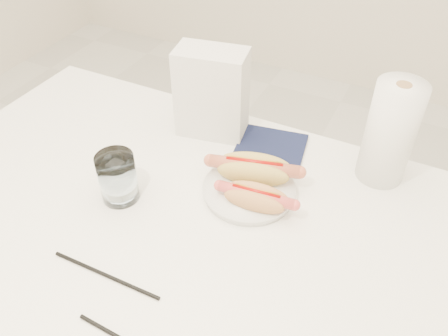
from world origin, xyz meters
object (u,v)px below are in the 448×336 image
at_px(table, 167,231).
at_px(plate, 249,191).
at_px(hotdog_right, 256,197).
at_px(water_glass, 118,178).
at_px(paper_towel_roll, 390,133).
at_px(hotdog_left, 254,169).
at_px(napkin_box, 212,93).

relative_size(table, plate, 6.22).
distance_m(hotdog_right, water_glass, 0.29).
xyz_separation_m(hotdog_right, paper_towel_roll, (0.20, 0.23, 0.08)).
xyz_separation_m(plate, hotdog_left, (-0.01, 0.04, 0.03)).
height_order(hotdog_left, napkin_box, napkin_box).
bearing_deg(hotdog_right, napkin_box, 129.39).
relative_size(table, hotdog_right, 7.43).
height_order(table, paper_towel_roll, paper_towel_roll).
height_order(hotdog_left, hotdog_right, hotdog_left).
relative_size(water_glass, napkin_box, 0.50).
bearing_deg(water_glass, hotdog_right, 18.68).
distance_m(table, plate, 0.20).
distance_m(hotdog_left, water_glass, 0.29).
distance_m(plate, hotdog_right, 0.06).
xyz_separation_m(hotdog_right, napkin_box, (-0.21, 0.21, 0.07)).
bearing_deg(water_glass, table, 1.73).
xyz_separation_m(hotdog_left, paper_towel_roll, (0.24, 0.15, 0.08)).
distance_m(plate, hotdog_left, 0.05).
bearing_deg(hotdog_left, water_glass, -159.85).
xyz_separation_m(hotdog_left, hotdog_right, (0.04, -0.07, -0.00)).
bearing_deg(plate, table, -136.57).
height_order(hotdog_left, paper_towel_roll, paper_towel_roll).
relative_size(hotdog_right, paper_towel_roll, 0.69).
distance_m(hotdog_left, napkin_box, 0.23).
height_order(table, hotdog_left, hotdog_left).
relative_size(hotdog_left, hotdog_right, 1.21).
xyz_separation_m(table, water_glass, (-0.11, -0.00, 0.11)).
bearing_deg(hotdog_right, water_glass, -167.23).
relative_size(table, paper_towel_roll, 5.14).
height_order(napkin_box, paper_towel_roll, paper_towel_roll).
relative_size(table, water_glass, 10.91).
distance_m(hotdog_left, paper_towel_roll, 0.30).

